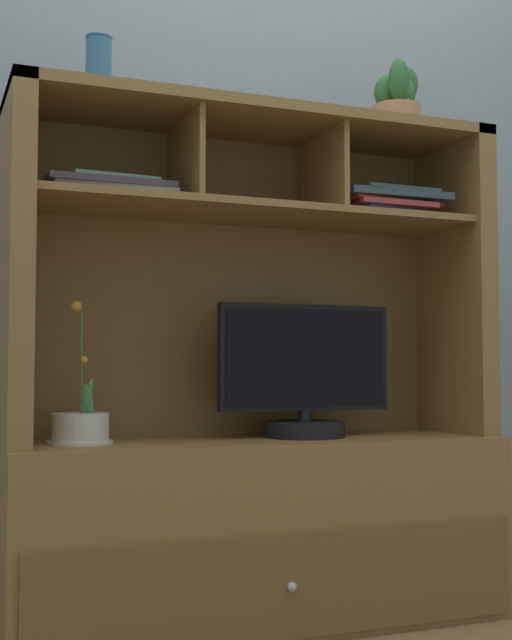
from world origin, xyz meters
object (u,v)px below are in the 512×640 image
Objects in this scene: ceramic_vase at (99,68)px; magazine_stack_centre at (108,191)px; media_console at (255,466)px; potted_orchid at (81,427)px; potted_succulent at (396,103)px; magazine_stack_left at (385,204)px; tv_monitor at (305,380)px.

magazine_stack_centre is at bearing -29.26° from ceramic_vase.
ceramic_vase is at bearing 150.74° from magazine_stack_centre.
media_console reaches higher than magazine_stack_centre.
potted_orchid is 1.82× the size of potted_succulent.
magazine_stack_centre reaches higher than potted_orchid.
potted_succulent is (0.94, -0.02, 0.96)m from potted_orchid.
magazine_stack_left reaches higher than potted_orchid.
potted_succulent is at bearing -1.43° from potted_orchid.
media_console is 0.86m from magazine_stack_left.
potted_orchid is 0.96m from ceramic_vase.
potted_orchid is 0.63m from magazine_stack_centre.
media_console is 0.28m from tv_monitor.
potted_succulent is 0.90m from ceramic_vase.
potted_orchid is at bearing -170.87° from magazine_stack_centre.
magazine_stack_left is at bearing -1.81° from potted_orchid.
potted_orchid is 2.09× the size of ceramic_vase.
ceramic_vase is (-0.85, 0.05, 0.32)m from magazine_stack_left.
ceramic_vase is at bearing 178.31° from media_console.
tv_monitor is 1.52× the size of magazine_stack_centre.
magazine_stack_left is (0.40, -0.04, 0.76)m from media_console.
magazine_stack_left is 1.64× the size of potted_succulent.
potted_succulent is at bearing -3.10° from ceramic_vase.
media_console is 1.17m from ceramic_vase.
ceramic_vase is (-0.03, 0.01, 0.34)m from magazine_stack_centre.
ceramic_vase reaches higher than magazine_stack_centre.
ceramic_vase is (-0.45, 0.01, 1.08)m from media_console.
media_console is at bearing 171.31° from tv_monitor.
potted_succulent reaches higher than potted_orchid.
magazine_stack_left is 0.98× the size of magazine_stack_centre.
potted_succulent is at bearing -2.24° from magazine_stack_centre.
potted_succulent is (0.87, -0.03, 0.33)m from magazine_stack_centre.
media_console is at bearing -1.69° from ceramic_vase.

